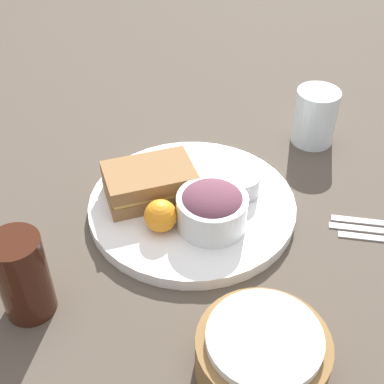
{
  "coord_description": "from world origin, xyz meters",
  "views": [
    {
      "loc": [
        -0.05,
        0.64,
        0.59
      ],
      "look_at": [
        0.0,
        0.0,
        0.04
      ],
      "focal_mm": 50.0,
      "sensor_mm": 36.0,
      "label": 1
    }
  ],
  "objects_px": {
    "plate": "(192,206)",
    "dressing_cup": "(240,184)",
    "salad_bowl": "(212,208)",
    "drink_glass": "(23,276)",
    "water_glass": "(315,117)",
    "sandwich": "(150,183)",
    "bread_basket": "(262,353)"
  },
  "relations": [
    {
      "from": "salad_bowl",
      "to": "drink_glass",
      "type": "height_order",
      "value": "drink_glass"
    },
    {
      "from": "sandwich",
      "to": "dressing_cup",
      "type": "bearing_deg",
      "value": -172.6
    },
    {
      "from": "plate",
      "to": "salad_bowl",
      "type": "distance_m",
      "value": 0.07
    },
    {
      "from": "dressing_cup",
      "to": "drink_glass",
      "type": "distance_m",
      "value": 0.37
    },
    {
      "from": "salad_bowl",
      "to": "dressing_cup",
      "type": "distance_m",
      "value": 0.09
    },
    {
      "from": "salad_bowl",
      "to": "dressing_cup",
      "type": "height_order",
      "value": "salad_bowl"
    },
    {
      "from": "salad_bowl",
      "to": "drink_glass",
      "type": "xyz_separation_m",
      "value": [
        0.23,
        0.16,
        0.01
      ]
    },
    {
      "from": "bread_basket",
      "to": "water_glass",
      "type": "height_order",
      "value": "water_glass"
    },
    {
      "from": "plate",
      "to": "dressing_cup",
      "type": "relative_size",
      "value": 5.29
    },
    {
      "from": "dressing_cup",
      "to": "bread_basket",
      "type": "relative_size",
      "value": 0.39
    },
    {
      "from": "drink_glass",
      "to": "bread_basket",
      "type": "relative_size",
      "value": 0.8
    },
    {
      "from": "dressing_cup",
      "to": "bread_basket",
      "type": "bearing_deg",
      "value": 95.47
    },
    {
      "from": "water_glass",
      "to": "dressing_cup",
      "type": "bearing_deg",
      "value": 54.37
    },
    {
      "from": "plate",
      "to": "salad_bowl",
      "type": "xyz_separation_m",
      "value": [
        -0.03,
        0.05,
        0.04
      ]
    },
    {
      "from": "sandwich",
      "to": "water_glass",
      "type": "bearing_deg",
      "value": -143.42
    },
    {
      "from": "sandwich",
      "to": "drink_glass",
      "type": "relative_size",
      "value": 1.28
    },
    {
      "from": "drink_glass",
      "to": "sandwich",
      "type": "bearing_deg",
      "value": -120.9
    },
    {
      "from": "sandwich",
      "to": "drink_glass",
      "type": "distance_m",
      "value": 0.26
    },
    {
      "from": "sandwich",
      "to": "plate",
      "type": "bearing_deg",
      "value": 172.0
    },
    {
      "from": "dressing_cup",
      "to": "water_glass",
      "type": "bearing_deg",
      "value": -125.63
    },
    {
      "from": "plate",
      "to": "dressing_cup",
      "type": "distance_m",
      "value": 0.09
    },
    {
      "from": "drink_glass",
      "to": "water_glass",
      "type": "bearing_deg",
      "value": -133.9
    },
    {
      "from": "drink_glass",
      "to": "dressing_cup",
      "type": "bearing_deg",
      "value": -139.16
    },
    {
      "from": "dressing_cup",
      "to": "sandwich",
      "type": "bearing_deg",
      "value": 7.4
    },
    {
      "from": "sandwich",
      "to": "dressing_cup",
      "type": "xyz_separation_m",
      "value": [
        -0.14,
        -0.02,
        -0.01
      ]
    },
    {
      "from": "bread_basket",
      "to": "dressing_cup",
      "type": "bearing_deg",
      "value": -84.53
    },
    {
      "from": "dressing_cup",
      "to": "drink_glass",
      "type": "height_order",
      "value": "drink_glass"
    },
    {
      "from": "sandwich",
      "to": "bread_basket",
      "type": "height_order",
      "value": "sandwich"
    },
    {
      "from": "sandwich",
      "to": "bread_basket",
      "type": "bearing_deg",
      "value": 121.09
    },
    {
      "from": "water_glass",
      "to": "sandwich",
      "type": "bearing_deg",
      "value": 36.58
    },
    {
      "from": "sandwich",
      "to": "water_glass",
      "type": "distance_m",
      "value": 0.35
    },
    {
      "from": "salad_bowl",
      "to": "drink_glass",
      "type": "bearing_deg",
      "value": 34.43
    }
  ]
}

